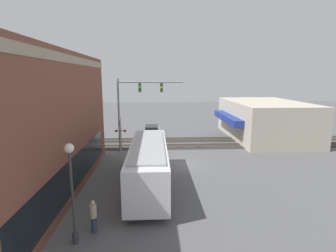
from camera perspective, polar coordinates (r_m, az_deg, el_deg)
The scene contains 10 objects.
ground_plane at distance 24.01m, azimuth 2.86°, elevation -8.25°, with size 120.00×120.00×0.00m, color #565659.
shop_building at distance 35.98m, azimuth 20.14°, elevation 1.31°, with size 13.97×9.71×4.70m.
city_bus at distance 18.89m, azimuth -4.24°, elevation -8.00°, with size 10.71×2.59×3.15m.
traffic_signal_gantry at distance 26.74m, azimuth -7.15°, elevation 5.62°, with size 0.42×6.62×7.66m.
crossing_signal at distance 27.41m, azimuth -10.28°, elevation -1.05°, with size 1.41×1.18×3.81m.
streetlamp at distance 12.98m, azimuth -20.23°, elevation -11.99°, with size 0.44×0.44×4.87m.
rail_track_near at distance 29.73m, azimuth 1.73°, elevation -4.47°, with size 2.60×60.00×0.15m.
rail_track_far at distance 32.82m, azimuth 1.30°, elevation -3.02°, with size 2.60×60.00×0.15m.
parked_car_white at distance 34.88m, azimuth -3.56°, elevation -1.13°, with size 4.70×1.82×1.44m.
pedestrian_by_lamp at distance 14.38m, azimuth -15.91°, elevation -18.36°, with size 0.34×0.34×1.73m.
Camera 1 is at (-22.61, 2.28, 7.75)m, focal length 28.00 mm.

